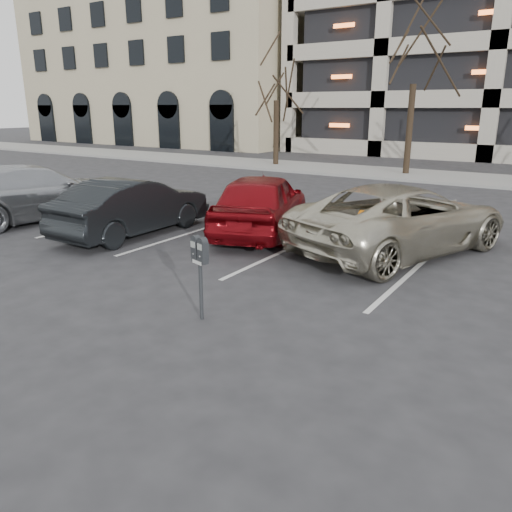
{
  "coord_description": "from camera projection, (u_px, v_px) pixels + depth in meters",
  "views": [
    {
      "loc": [
        3.86,
        -7.16,
        3.05
      ],
      "look_at": [
        -0.07,
        -1.13,
        0.89
      ],
      "focal_mm": 35.0,
      "sensor_mm": 36.0,
      "label": 1
    }
  ],
  "objects": [
    {
      "name": "ground",
      "position": [
        295.0,
        290.0,
        8.64
      ],
      "size": [
        140.0,
        140.0,
        0.0
      ],
      "primitive_type": "plane",
      "color": "#28282B",
      "rests_on": "ground"
    },
    {
      "name": "sidewalk",
      "position": [
        475.0,
        179.0,
        21.46
      ],
      "size": [
        80.0,
        4.0,
        0.12
      ],
      "primitive_type": "cube",
      "color": "gray",
      "rests_on": "ground"
    },
    {
      "name": "stall_lines",
      "position": [
        290.0,
        248.0,
        11.22
      ],
      "size": [
        16.9,
        5.2,
        0.0
      ],
      "color": "silver",
      "rests_on": "ground"
    },
    {
      "name": "office_building",
      "position": [
        185.0,
        56.0,
        45.16
      ],
      "size": [
        26.0,
        16.2,
        15.0
      ],
      "color": "tan",
      "rests_on": "ground"
    },
    {
      "name": "tree_a",
      "position": [
        277.0,
        58.0,
        25.16
      ],
      "size": [
        3.3,
        3.3,
        7.51
      ],
      "color": "black",
      "rests_on": "ground"
    },
    {
      "name": "tree_b",
      "position": [
        418.0,
        23.0,
        21.19
      ],
      "size": [
        3.93,
        3.93,
        8.93
      ],
      "color": "black",
      "rests_on": "ground"
    },
    {
      "name": "parking_meter",
      "position": [
        200.0,
        258.0,
        7.21
      ],
      "size": [
        0.34,
        0.21,
        1.25
      ],
      "rotation": [
        0.0,
        0.0,
        -0.29
      ],
      "color": "black",
      "rests_on": "ground"
    },
    {
      "name": "suv_silver",
      "position": [
        401.0,
        218.0,
        10.76
      ],
      "size": [
        4.17,
        5.85,
        1.49
      ],
      "rotation": [
        0.0,
        0.0,
        2.78
      ],
      "color": "beige",
      "rests_on": "ground"
    },
    {
      "name": "car_red",
      "position": [
        261.0,
        203.0,
        12.38
      ],
      "size": [
        3.24,
        4.85,
        1.53
      ],
      "primitive_type": "imported",
      "rotation": [
        0.0,
        0.0,
        3.49
      ],
      "color": "maroon",
      "rests_on": "ground"
    },
    {
      "name": "car_dark",
      "position": [
        133.0,
        206.0,
        12.29
      ],
      "size": [
        1.55,
        4.26,
        1.4
      ],
      "primitive_type": "imported",
      "rotation": [
        0.0,
        0.0,
        3.16
      ],
      "color": "black",
      "rests_on": "ground"
    },
    {
      "name": "car_silver",
      "position": [
        33.0,
        192.0,
        13.87
      ],
      "size": [
        2.91,
        5.57,
        1.54
      ],
      "primitive_type": "imported",
      "rotation": [
        0.0,
        0.0,
        3.0
      ],
      "color": "#A9ADB1",
      "rests_on": "ground"
    }
  ]
}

